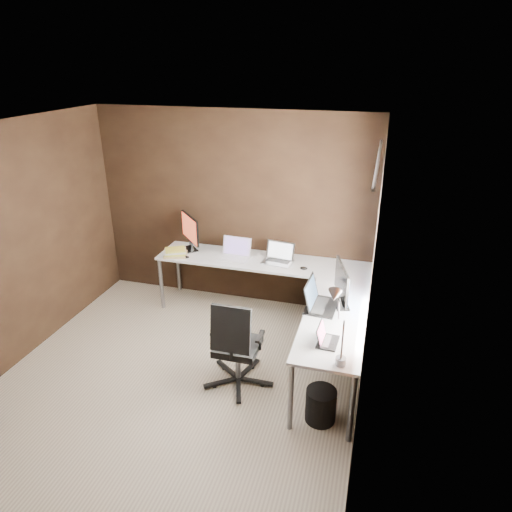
{
  "coord_description": "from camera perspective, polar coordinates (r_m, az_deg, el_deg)",
  "views": [
    {
      "loc": [
        1.79,
        -3.49,
        3.05
      ],
      "look_at": [
        0.55,
        0.95,
        1.03
      ],
      "focal_mm": 32.0,
      "sensor_mm": 36.0,
      "label": 1
    }
  ],
  "objects": [
    {
      "name": "drawer_pedestal",
      "position": [
        5.41,
        9.7,
        -7.27
      ],
      "size": [
        0.42,
        0.5,
        0.6
      ],
      "primitive_type": "cube",
      "color": "silver",
      "rests_on": "ground"
    },
    {
      "name": "laptop_black_big",
      "position": [
        4.66,
        7.71,
        -5.61
      ],
      "size": [
        0.33,
        0.44,
        0.28
      ],
      "rotation": [
        0.0,
        0.0,
        1.51
      ],
      "color": "black",
      "rests_on": "desk"
    },
    {
      "name": "laptop_black_small",
      "position": [
        4.13,
        8.66,
        -10.16
      ],
      "size": [
        0.19,
        0.26,
        0.17
      ],
      "rotation": [
        0.0,
        0.0,
        1.51
      ],
      "color": "black",
      "rests_on": "desk"
    },
    {
      "name": "laptop_white",
      "position": [
        5.73,
        -2.61,
        0.32
      ],
      "size": [
        0.38,
        0.28,
        0.25
      ],
      "rotation": [
        0.0,
        0.0,
        -0.05
      ],
      "color": "silver",
      "rests_on": "desk"
    },
    {
      "name": "desk_lamp",
      "position": [
        3.74,
        10.04,
        -7.46
      ],
      "size": [
        0.2,
        0.24,
        0.65
      ],
      "rotation": [
        0.0,
        0.0,
        -0.22
      ],
      "color": "slate",
      "rests_on": "desk"
    },
    {
      "name": "book_stack",
      "position": [
        5.87,
        -10.05,
        0.44
      ],
      "size": [
        0.33,
        0.31,
        0.09
      ],
      "rotation": [
        0.0,
        0.0,
        0.4
      ],
      "color": "tan",
      "rests_on": "desk"
    },
    {
      "name": "monitor_right",
      "position": [
        4.61,
        10.67,
        -3.44
      ],
      "size": [
        0.2,
        0.53,
        0.45
      ],
      "rotation": [
        0.0,
        0.0,
        1.87
      ],
      "color": "black",
      "rests_on": "desk"
    },
    {
      "name": "wastebasket",
      "position": [
        4.38,
        8.09,
        -17.98
      ],
      "size": [
        0.29,
        0.29,
        0.32
      ],
      "primitive_type": "cylinder",
      "rotation": [
        0.0,
        0.0,
        0.04
      ],
      "color": "black",
      "rests_on": "ground"
    },
    {
      "name": "office_chair",
      "position": [
        4.65,
        -2.41,
        -12.89
      ],
      "size": [
        0.55,
        0.55,
        0.98
      ],
      "rotation": [
        0.0,
        0.0,
        0.01
      ],
      "color": "black",
      "rests_on": "ground"
    },
    {
      "name": "mouse_left",
      "position": [
        5.78,
        -8.74,
        -0.12
      ],
      "size": [
        0.09,
        0.08,
        0.03
      ],
      "primitive_type": "ellipsoid",
      "rotation": [
        0.0,
        0.0,
        -0.36
      ],
      "color": "black",
      "rests_on": "desk"
    },
    {
      "name": "room",
      "position": [
        4.24,
        -5.89,
        -1.23
      ],
      "size": [
        3.6,
        3.6,
        2.5
      ],
      "color": "#B2A58A",
      "rests_on": "ground"
    },
    {
      "name": "monitor_left",
      "position": [
        5.95,
        -8.24,
        3.15
      ],
      "size": [
        0.39,
        0.41,
        0.47
      ],
      "rotation": [
        0.0,
        0.0,
        -0.81
      ],
      "color": "black",
      "rests_on": "desk"
    },
    {
      "name": "mouse_corner",
      "position": [
        5.44,
        5.98,
        -1.53
      ],
      "size": [
        0.1,
        0.07,
        0.04
      ],
      "primitive_type": "ellipsoid",
      "rotation": [
        0.0,
        0.0,
        -0.15
      ],
      "color": "black",
      "rests_on": "desk"
    },
    {
      "name": "desk",
      "position": [
        5.21,
        3.42,
        -3.5
      ],
      "size": [
        2.65,
        2.25,
        0.73
      ],
      "color": "silver",
      "rests_on": "ground"
    },
    {
      "name": "laptop_silver",
      "position": [
        5.61,
        2.83,
        -0.21
      ],
      "size": [
        0.39,
        0.3,
        0.24
      ],
      "rotation": [
        0.0,
        0.0,
        -0.14
      ],
      "color": "silver",
      "rests_on": "desk"
    }
  ]
}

